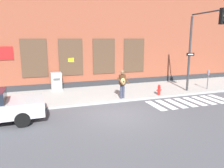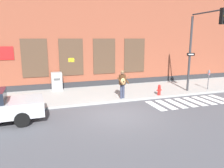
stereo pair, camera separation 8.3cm
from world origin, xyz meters
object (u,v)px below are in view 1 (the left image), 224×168
utility_box (56,81)px  fire_hydrant (159,90)px  traffic_light (202,38)px  parking_meter (208,76)px  busker (122,83)px

utility_box → fire_hydrant: 7.27m
utility_box → fire_hydrant: size_ratio=1.84×
traffic_light → parking_meter: bearing=30.7°
utility_box → traffic_light: bearing=-26.4°
parking_meter → busker: bearing=-177.2°
busker → fire_hydrant: busker is taller
utility_box → fire_hydrant: (6.28, -3.66, -0.30)m
fire_hydrant → utility_box: bearing=149.8°
busker → utility_box: busker is taller
fire_hydrant → traffic_light: bearing=-15.9°
parking_meter → traffic_light: bearing=-149.3°
parking_meter → utility_box: parking_meter is taller
traffic_light → utility_box: size_ratio=4.13×
parking_meter → fire_hydrant: 4.36m
utility_box → fire_hydrant: bearing=-30.2°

